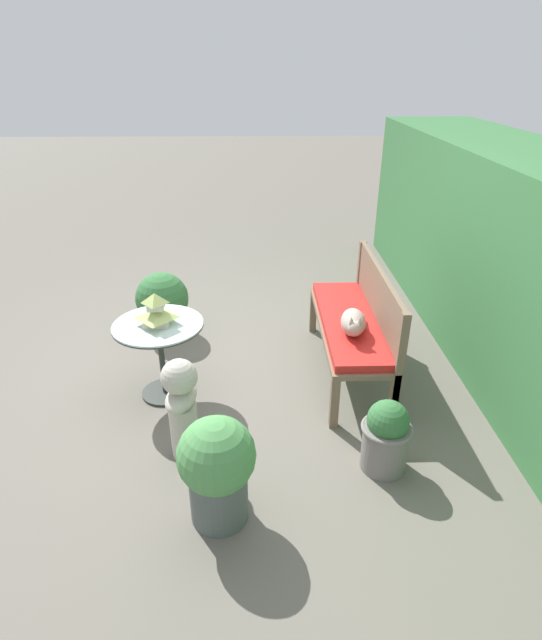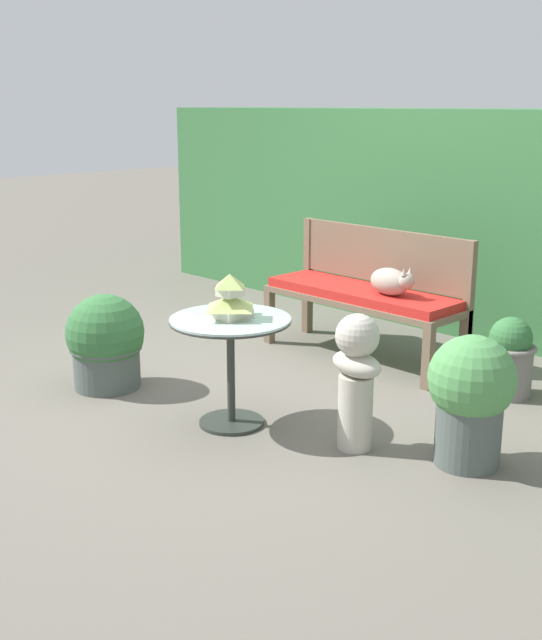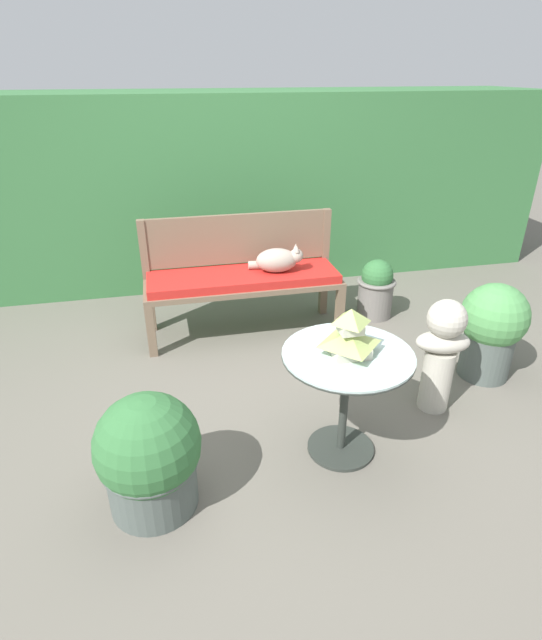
% 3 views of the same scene
% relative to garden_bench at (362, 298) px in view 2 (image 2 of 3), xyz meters
% --- Properties ---
extents(ground, '(30.00, 30.00, 0.00)m').
position_rel_garden_bench_xyz_m(ground, '(-0.03, -1.04, -0.43)').
color(ground, '#666056').
extents(foliage_hedge_back, '(6.40, 1.08, 1.70)m').
position_rel_garden_bench_xyz_m(foliage_hedge_back, '(-0.03, 1.47, 0.42)').
color(foliage_hedge_back, '#38703D').
rests_on(foliage_hedge_back, ground).
extents(garden_bench, '(1.48, 0.47, 0.50)m').
position_rel_garden_bench_xyz_m(garden_bench, '(0.00, 0.00, 0.00)').
color(garden_bench, brown).
rests_on(garden_bench, ground).
extents(bench_backrest, '(1.48, 0.06, 0.90)m').
position_rel_garden_bench_xyz_m(bench_backrest, '(0.00, 0.22, 0.22)').
color(bench_backrest, brown).
rests_on(bench_backrest, ground).
extents(cat, '(0.40, 0.24, 0.21)m').
position_rel_garden_bench_xyz_m(cat, '(0.26, -0.02, 0.16)').
color(cat, '#A89989').
rests_on(cat, garden_bench).
extents(patio_table, '(0.67, 0.67, 0.62)m').
position_rel_garden_bench_xyz_m(patio_table, '(0.28, -1.46, 0.05)').
color(patio_table, '#2D332D').
rests_on(patio_table, ground).
extents(pagoda_birdhouse, '(0.24, 0.24, 0.24)m').
position_rel_garden_bench_xyz_m(pagoda_birdhouse, '(0.28, -1.46, 0.29)').
color(pagoda_birdhouse, beige).
rests_on(pagoda_birdhouse, patio_table).
extents(garden_bust, '(0.34, 0.23, 0.72)m').
position_rel_garden_bench_xyz_m(garden_bust, '(0.97, -1.22, -0.02)').
color(garden_bust, '#B7B2A3').
rests_on(garden_bust, ground).
extents(potted_plant_hedge_corner, '(0.43, 0.43, 0.66)m').
position_rel_garden_bench_xyz_m(potted_plant_hedge_corner, '(1.48, -0.96, -0.07)').
color(potted_plant_hedge_corner, '#4C5651').
rests_on(potted_plant_hedge_corner, ground).
extents(potted_plant_bench_left, '(0.49, 0.49, 0.60)m').
position_rel_garden_bench_xyz_m(potted_plant_bench_left, '(-0.72, -1.62, -0.14)').
color(potted_plant_bench_left, '#4C5651').
rests_on(potted_plant_bench_left, ground).
extents(potted_plant_path_edge, '(0.32, 0.32, 0.50)m').
position_rel_garden_bench_xyz_m(potted_plant_path_edge, '(1.12, 0.06, -0.18)').
color(potted_plant_path_edge, slate).
rests_on(potted_plant_path_edge, ground).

